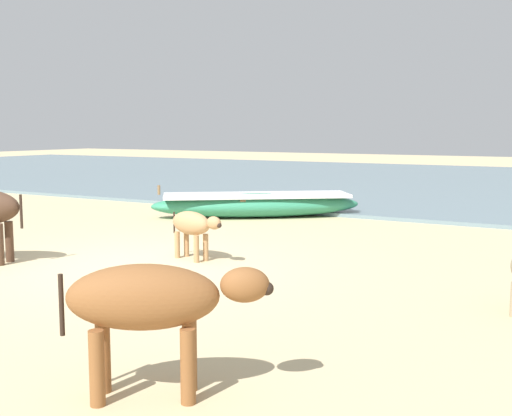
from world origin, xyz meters
TOP-DOWN VIEW (x-y plane):
  - ground at (0.00, 0.00)m, footprint 80.00×80.00m
  - sea_water at (0.00, 16.09)m, footprint 60.00×20.00m
  - fishing_boat_0 at (-0.96, 5.24)m, footprint 4.25×3.56m
  - calf_near_tan at (0.51, 0.81)m, footprint 1.07×0.53m
  - cow_second_adult_brown at (3.07, -3.29)m, footprint 1.37×1.04m

SIDE VIEW (x-z plane):
  - ground at x=0.00m, z-range 0.00..0.00m
  - sea_water at x=0.00m, z-range 0.00..0.08m
  - fishing_boat_0 at x=-0.96m, z-range -0.08..0.64m
  - calf_near_tan at x=0.51m, z-range 0.15..0.86m
  - cow_second_adult_brown at x=3.07m, z-range 0.21..1.18m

